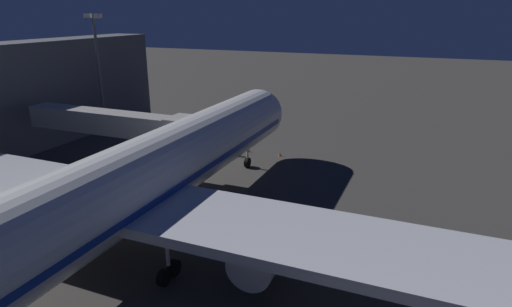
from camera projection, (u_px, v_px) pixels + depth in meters
The scene contains 6 objects.
ground_plane at pixel (190, 213), 40.29m from camera, with size 320.00×320.00×0.00m, color #383533.
airliner_at_gate at pixel (123, 190), 30.88m from camera, with size 58.51×58.19×19.12m.
jet_bridge at pixel (123, 124), 48.30m from camera, with size 22.55×3.40×7.43m.
apron_floodlight_mast at pixel (99, 67), 62.18m from camera, with size 2.90×0.50×17.71m.
traffic_cone_nose_port at pixel (280, 154), 56.06m from camera, with size 0.36×0.36×0.55m, color orange.
traffic_cone_nose_starboard at pixel (249, 150), 57.67m from camera, with size 0.36×0.36×0.55m, color orange.
Camera 1 is at (-19.79, 31.27, 18.00)m, focal length 30.11 mm.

